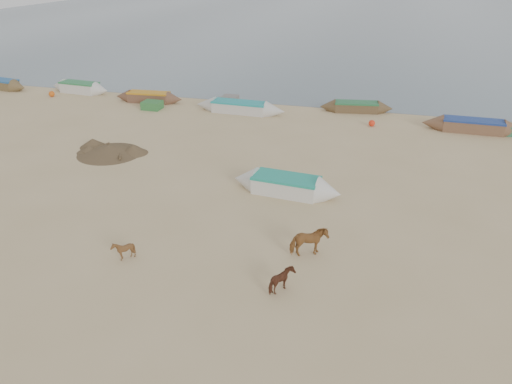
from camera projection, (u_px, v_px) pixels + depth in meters
The scene contains 9 objects.
ground at pixel (229, 257), 19.51m from camera, with size 140.00×140.00×0.00m, color tan.
sea at pixel (371, 20), 90.84m from camera, with size 160.00×160.00×0.00m, color slate.
cow_adult at pixel (309, 242), 19.38m from camera, with size 0.66×1.45×1.22m, color #966231.
calf_front at pixel (123, 250), 19.23m from camera, with size 0.65×0.74×0.81m, color brown.
calf_right at pixel (282, 281), 17.34m from camera, with size 0.88×0.76×0.89m, color #5A2E1D.
near_canoe at pixel (286, 185), 24.59m from camera, with size 5.51×1.45×0.88m, color silver, non-canonical shape.
debris_pile at pixel (109, 150), 29.59m from camera, with size 3.82×3.82×0.51m, color brown.
waterline_canoes at pixel (302, 107), 37.22m from camera, with size 62.75×4.79×0.91m.
beach_clutter at pixel (376, 117), 35.48m from camera, with size 46.71×4.50×0.64m.
Camera 1 is at (5.46, -15.63, 10.70)m, focal length 35.00 mm.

